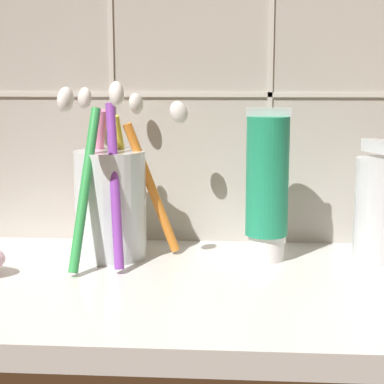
# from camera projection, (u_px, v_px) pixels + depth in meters

# --- Properties ---
(sink_counter) EXTENTS (0.66, 0.29, 0.02)m
(sink_counter) POSITION_uv_depth(u_px,v_px,m) (255.00, 293.00, 0.56)
(sink_counter) COLOR silver
(sink_counter) RESTS_ON ground
(tile_wall_backsplash) EXTENTS (0.76, 0.02, 0.47)m
(tile_wall_backsplash) POSITION_uv_depth(u_px,v_px,m) (255.00, 40.00, 0.66)
(tile_wall_backsplash) COLOR #B7B2A8
(tile_wall_backsplash) RESTS_ON ground
(toothbrush_cup) EXTENTS (0.12, 0.14, 0.17)m
(toothbrush_cup) POSITION_uv_depth(u_px,v_px,m) (111.00, 198.00, 0.62)
(toothbrush_cup) COLOR silver
(toothbrush_cup) RESTS_ON sink_counter
(toothpaste_tube) EXTENTS (0.04, 0.04, 0.15)m
(toothpaste_tube) POSITION_uv_depth(u_px,v_px,m) (267.00, 186.00, 0.61)
(toothpaste_tube) COLOR white
(toothpaste_tube) RESTS_ON sink_counter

